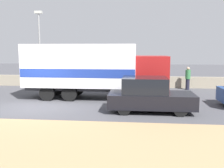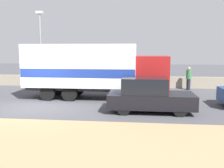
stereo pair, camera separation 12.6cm
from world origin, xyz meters
The scene contains 6 objects.
ground_plane centered at (0.00, 0.00, 0.00)m, with size 80.00×80.00×0.00m, color #47474C.
stone_wall_backdrop centered at (0.00, 7.67, 0.43)m, with size 60.00×0.35×0.87m.
street_lamp centered at (-2.41, 7.32, 3.50)m, with size 0.56×0.28×5.93m.
box_truck centered at (2.56, 2.80, 1.80)m, with size 8.41×2.50×3.25m.
car_hatchback centered at (5.86, -0.15, 0.79)m, with size 4.02×1.87×1.64m.
pedestrian centered at (9.02, 6.81, 0.88)m, with size 0.37×0.37×1.69m.
Camera 1 is at (5.29, -11.93, 2.92)m, focal length 40.00 mm.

